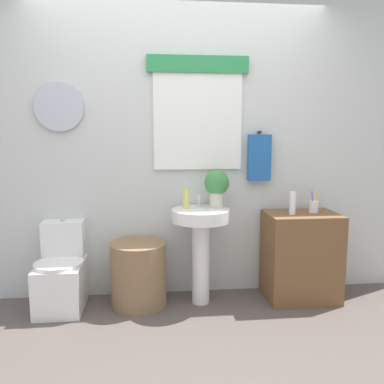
{
  "coord_description": "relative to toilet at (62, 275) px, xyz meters",
  "views": [
    {
      "loc": [
        -0.25,
        -2.34,
        1.42
      ],
      "look_at": [
        0.08,
        0.8,
        0.96
      ],
      "focal_mm": 37.26,
      "sensor_mm": 36.0,
      "label": 1
    }
  ],
  "objects": [
    {
      "name": "potted_plant",
      "position": [
        1.29,
        0.03,
        0.72
      ],
      "size": [
        0.21,
        0.21,
        0.32
      ],
      "color": "beige",
      "rests_on": "pedestal_sink"
    },
    {
      "name": "back_wall",
      "position": [
        0.99,
        0.27,
        1.03
      ],
      "size": [
        4.4,
        0.18,
        2.6
      ],
      "color": "silver",
      "rests_on": "ground_plane"
    },
    {
      "name": "toothbrush_cup",
      "position": [
        2.12,
        -0.01,
        0.53
      ],
      "size": [
        0.08,
        0.08,
        0.19
      ],
      "color": "silver",
      "rests_on": "wooden_cabinet"
    },
    {
      "name": "laundry_hamper",
      "position": [
        0.63,
        -0.03,
        -0.01
      ],
      "size": [
        0.46,
        0.46,
        0.53
      ],
      "primitive_type": "cylinder",
      "color": "#846647",
      "rests_on": "ground_plane"
    },
    {
      "name": "lotion_bottle",
      "position": [
        1.91,
        -0.07,
        0.58
      ],
      "size": [
        0.05,
        0.05,
        0.19
      ],
      "primitive_type": "cylinder",
      "color": "white",
      "rests_on": "wooden_cabinet"
    },
    {
      "name": "wooden_cabinet",
      "position": [
        2.01,
        -0.03,
        0.1
      ],
      "size": [
        0.6,
        0.44,
        0.75
      ],
      "primitive_type": "cube",
      "color": "brown",
      "rests_on": "ground_plane"
    },
    {
      "name": "ground_plane",
      "position": [
        0.99,
        -0.88,
        -0.27
      ],
      "size": [
        8.0,
        8.0,
        0.0
      ],
      "primitive_type": "plane",
      "color": "#564C47"
    },
    {
      "name": "pedestal_sink",
      "position": [
        1.15,
        -0.03,
        0.32
      ],
      "size": [
        0.48,
        0.48,
        0.8
      ],
      "color": "white",
      "rests_on": "ground_plane"
    },
    {
      "name": "soap_bottle",
      "position": [
        1.03,
        0.02,
        0.62
      ],
      "size": [
        0.05,
        0.05,
        0.17
      ],
      "primitive_type": "cylinder",
      "color": "#DBD166",
      "rests_on": "pedestal_sink"
    },
    {
      "name": "toilet",
      "position": [
        0.0,
        0.0,
        0.0
      ],
      "size": [
        0.38,
        0.51,
        0.71
      ],
      "color": "white",
      "rests_on": "ground_plane"
    },
    {
      "name": "faucet",
      "position": [
        1.15,
        0.09,
        0.58
      ],
      "size": [
        0.03,
        0.03,
        0.1
      ],
      "primitive_type": "cylinder",
      "color": "silver",
      "rests_on": "pedestal_sink"
    }
  ]
}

